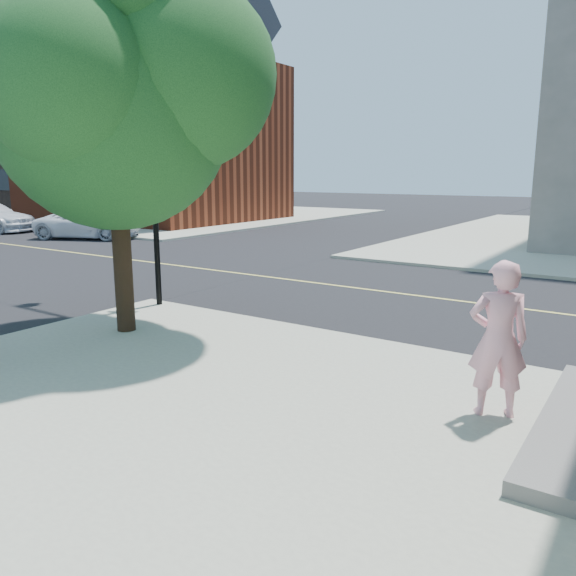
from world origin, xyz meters
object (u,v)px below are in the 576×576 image
Objects in this scene: man_on_phone at (498,339)px; car_a at (89,224)px; street_tree at (117,81)px; signal_pole at (88,143)px.

man_on_phone is 0.40× the size of car_a.
car_a is at bearing -50.48° from man_on_phone.
street_tree is 18.59m from car_a.
man_on_phone is 0.44× the size of signal_pole.
signal_pole is 0.92× the size of car_a.
man_on_phone is 24.22m from car_a.
signal_pole is at bearing 151.16° from street_tree.
street_tree is 1.57× the size of signal_pole.
man_on_phone is 7.90m from street_tree.
man_on_phone is at bearing -0.34° from street_tree.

